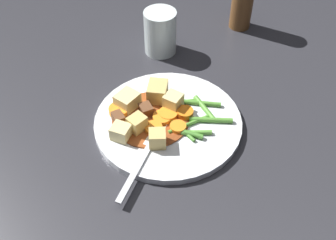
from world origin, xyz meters
name	(u,v)px	position (x,y,z in m)	size (l,w,h in m)	color
ground_plane	(168,125)	(0.00, 0.00, 0.00)	(3.00, 3.00, 0.00)	#2D2D33
dinner_plate	(168,122)	(0.00, 0.00, 0.01)	(0.26, 0.26, 0.01)	white
stew_sauce	(151,120)	(0.03, 0.00, 0.01)	(0.14, 0.14, 0.00)	brown
carrot_slice_0	(171,114)	(0.00, -0.01, 0.02)	(0.03, 0.03, 0.01)	orange
carrot_slice_1	(119,110)	(0.09, -0.01, 0.02)	(0.04, 0.04, 0.01)	orange
carrot_slice_2	(185,113)	(-0.03, -0.01, 0.02)	(0.03, 0.03, 0.01)	orange
carrot_slice_3	(162,119)	(0.01, 0.00, 0.02)	(0.03, 0.03, 0.01)	orange
carrot_slice_4	(154,128)	(0.02, 0.03, 0.02)	(0.03, 0.03, 0.01)	orange
carrot_slice_5	(178,127)	(-0.02, 0.02, 0.02)	(0.03, 0.03, 0.01)	orange
potato_chunk_0	(137,124)	(0.05, 0.03, 0.03)	(0.03, 0.02, 0.03)	#DBBC6B
potato_chunk_1	(173,102)	(-0.01, -0.03, 0.03)	(0.03, 0.03, 0.03)	#EAD68C
potato_chunk_2	(158,92)	(0.02, -0.05, 0.03)	(0.04, 0.03, 0.03)	#DBBC6B
potato_chunk_3	(121,132)	(0.08, 0.04, 0.02)	(0.03, 0.03, 0.03)	#EAD68C
potato_chunk_4	(127,101)	(0.07, -0.03, 0.03)	(0.04, 0.03, 0.03)	#EAD68C
potato_chunk_5	(157,139)	(0.01, 0.06, 0.03)	(0.03, 0.03, 0.03)	#DBBC6B
meat_chunk_0	(118,118)	(0.09, 0.01, 0.02)	(0.02, 0.02, 0.02)	brown
meat_chunk_1	(174,100)	(-0.01, -0.04, 0.02)	(0.02, 0.02, 0.01)	brown
meat_chunk_2	(146,110)	(0.04, -0.01, 0.02)	(0.02, 0.02, 0.02)	brown
green_bean_0	(188,133)	(-0.03, 0.03, 0.02)	(0.01, 0.01, 0.05)	#4C8E33
green_bean_1	(181,129)	(-0.02, 0.02, 0.02)	(0.01, 0.01, 0.07)	#4C8E33
green_bean_2	(211,118)	(-0.07, 0.00, 0.02)	(0.01, 0.01, 0.07)	#599E38
green_bean_3	(205,108)	(-0.06, -0.03, 0.02)	(0.01, 0.01, 0.07)	#599E38
green_bean_4	(196,132)	(-0.05, 0.03, 0.02)	(0.01, 0.01, 0.05)	#66AD42
green_bean_5	(184,101)	(-0.03, -0.05, 0.02)	(0.01, 0.01, 0.06)	#599E38
green_bean_6	(189,124)	(-0.04, 0.01, 0.02)	(0.01, 0.01, 0.08)	#599E38
green_bean_7	(198,103)	(-0.05, -0.04, 0.02)	(0.01, 0.01, 0.08)	#599E38
fork	(144,156)	(0.03, 0.08, 0.01)	(0.07, 0.17, 0.00)	silver
water_glass	(160,32)	(0.03, -0.22, 0.05)	(0.07, 0.07, 0.09)	silver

